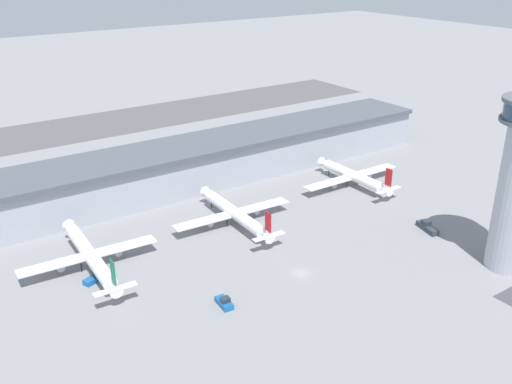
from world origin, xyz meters
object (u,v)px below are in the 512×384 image
airplane_gate_alpha (90,255)px  service_truck_baggage (427,227)px  service_truck_catering (94,278)px  airplane_gate_bravo (234,213)px  airplane_gate_charlie (353,176)px  service_truck_fuel (224,303)px

airplane_gate_alpha → service_truck_baggage: size_ratio=4.74×
airplane_gate_alpha → service_truck_baggage: airplane_gate_alpha is taller
service_truck_catering → service_truck_baggage: bearing=-17.3°
airplane_gate_bravo → service_truck_baggage: 58.66m
airplane_gate_charlie → service_truck_fuel: bearing=-153.9°
service_truck_fuel → airplane_gate_alpha: bearing=120.7°
airplane_gate_charlie → service_truck_fuel: 86.06m
service_truck_catering → service_truck_fuel: 35.63m
service_truck_fuel → airplane_gate_charlie: bearing=26.1°
airplane_gate_alpha → service_truck_catering: airplane_gate_alpha is taller
airplane_gate_bravo → service_truck_baggage: (46.10, -36.16, -2.98)m
airplane_gate_charlie → service_truck_baggage: size_ratio=4.66×
service_truck_baggage → service_truck_fuel: bearing=179.3°
service_truck_fuel → service_truck_baggage: 71.47m
airplane_gate_bravo → service_truck_baggage: bearing=-38.1°
airplane_gate_charlie → service_truck_catering: bearing=-174.5°
service_truck_catering → service_truck_baggage: (93.23, -29.09, 0.13)m
airplane_gate_bravo → service_truck_catering: 47.76m
airplane_gate_charlie → service_truck_baggage: 39.22m
airplane_gate_alpha → airplane_gate_charlie: (97.61, 3.51, -0.48)m
airplane_gate_alpha → service_truck_catering: 7.13m
airplane_gate_bravo → service_truck_baggage: size_ratio=4.54×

